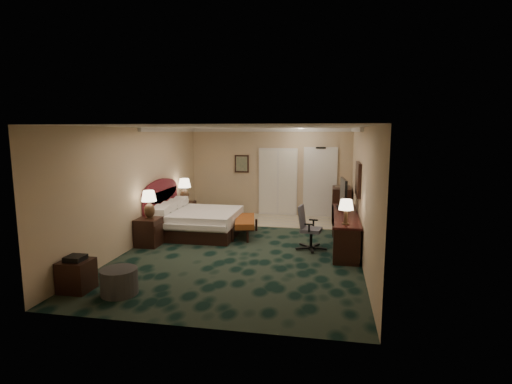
% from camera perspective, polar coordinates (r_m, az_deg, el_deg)
% --- Properties ---
extents(floor, '(5.00, 7.50, 0.00)m').
position_cam_1_polar(floor, '(9.12, -1.51, -7.98)').
color(floor, black).
rests_on(floor, ground).
extents(ceiling, '(5.00, 7.50, 0.00)m').
position_cam_1_polar(ceiling, '(8.73, -1.58, 9.25)').
color(ceiling, silver).
rests_on(ceiling, wall_back).
extents(wall_back, '(5.00, 0.00, 2.70)m').
position_cam_1_polar(wall_back, '(12.49, 2.04, 2.86)').
color(wall_back, tan).
rests_on(wall_back, ground).
extents(wall_front, '(5.00, 0.00, 2.70)m').
position_cam_1_polar(wall_front, '(5.28, -10.08, -5.27)').
color(wall_front, tan).
rests_on(wall_front, ground).
extents(wall_left, '(0.00, 7.50, 2.70)m').
position_cam_1_polar(wall_left, '(9.66, -16.22, 0.82)').
color(wall_left, tan).
rests_on(wall_left, ground).
extents(wall_right, '(0.00, 7.50, 2.70)m').
position_cam_1_polar(wall_right, '(8.66, 14.86, 0.01)').
color(wall_right, tan).
rests_on(wall_right, ground).
extents(crown_molding, '(5.00, 7.50, 0.10)m').
position_cam_1_polar(crown_molding, '(8.73, -1.58, 8.92)').
color(crown_molding, silver).
rests_on(crown_molding, wall_back).
extents(tile_patch, '(3.20, 1.70, 0.01)m').
position_cam_1_polar(tile_patch, '(11.77, 5.74, -4.17)').
color(tile_patch, '#BDB49F').
rests_on(tile_patch, ground).
extents(headboard, '(0.12, 2.00, 1.40)m').
position_cam_1_polar(headboard, '(10.62, -13.37, -1.93)').
color(headboard, '#4D111A').
rests_on(headboard, ground).
extents(entry_door, '(1.02, 0.06, 2.18)m').
position_cam_1_polar(entry_door, '(12.36, 9.14, 1.30)').
color(entry_door, silver).
rests_on(entry_door, ground).
extents(closet_doors, '(1.20, 0.06, 2.10)m').
position_cam_1_polar(closet_doors, '(12.45, 3.14, 1.45)').
color(closet_doors, silver).
rests_on(closet_doors, ground).
extents(wall_art, '(0.45, 0.06, 0.55)m').
position_cam_1_polar(wall_art, '(12.59, -2.04, 4.05)').
color(wall_art, '#446150').
rests_on(wall_art, wall_back).
extents(wall_mirror, '(0.05, 0.95, 0.75)m').
position_cam_1_polar(wall_mirror, '(9.23, 14.38, 1.79)').
color(wall_mirror, white).
rests_on(wall_mirror, wall_right).
extents(bed, '(1.97, 1.82, 0.62)m').
position_cam_1_polar(bed, '(10.28, -8.19, -4.35)').
color(bed, white).
rests_on(bed, ground).
extents(nightstand_near, '(0.51, 0.58, 0.64)m').
position_cam_1_polar(nightstand_near, '(9.55, -15.02, -5.53)').
color(nightstand_near, black).
rests_on(nightstand_near, ground).
extents(nightstand_far, '(0.48, 0.55, 0.60)m').
position_cam_1_polar(nightstand_far, '(11.74, -10.01, -2.83)').
color(nightstand_far, black).
rests_on(nightstand_far, ground).
extents(lamp_near, '(0.41, 0.41, 0.64)m').
position_cam_1_polar(lamp_near, '(9.41, -15.02, -1.75)').
color(lamp_near, '#312312').
rests_on(lamp_near, nightstand_near).
extents(lamp_far, '(0.37, 0.37, 0.68)m').
position_cam_1_polar(lamp_far, '(11.63, -10.16, 0.24)').
color(lamp_far, '#312312').
rests_on(lamp_far, nightstand_far).
extents(bed_bench, '(0.72, 1.41, 0.46)m').
position_cam_1_polar(bed_bench, '(10.06, -1.58, -5.04)').
color(bed_bench, brown).
rests_on(bed_bench, ground).
extents(ottoman, '(0.71, 0.71, 0.42)m').
position_cam_1_polar(ottoman, '(6.95, -18.96, -12.01)').
color(ottoman, '#313132').
rests_on(ottoman, ground).
extents(side_table, '(0.48, 0.48, 0.52)m').
position_cam_1_polar(side_table, '(7.33, -24.26, -10.83)').
color(side_table, black).
rests_on(side_table, ground).
extents(desk, '(0.57, 2.66, 0.77)m').
position_cam_1_polar(desk, '(9.27, 12.52, -5.44)').
color(desk, black).
rests_on(desk, ground).
extents(tv, '(0.16, 0.92, 0.72)m').
position_cam_1_polar(tv, '(9.83, 12.39, -0.22)').
color(tv, black).
rests_on(tv, desk).
extents(desk_lamp, '(0.35, 0.35, 0.52)m').
position_cam_1_polar(desk_lamp, '(8.13, 12.72, -2.78)').
color(desk_lamp, '#312312').
rests_on(desk_lamp, desk).
extents(desk_chair, '(0.65, 0.62, 0.98)m').
position_cam_1_polar(desk_chair, '(8.95, 7.89, -5.12)').
color(desk_chair, '#43434E').
rests_on(desk_chair, ground).
extents(minibar, '(0.52, 0.94, 1.00)m').
position_cam_1_polar(minibar, '(11.94, 12.07, -1.72)').
color(minibar, black).
rests_on(minibar, ground).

